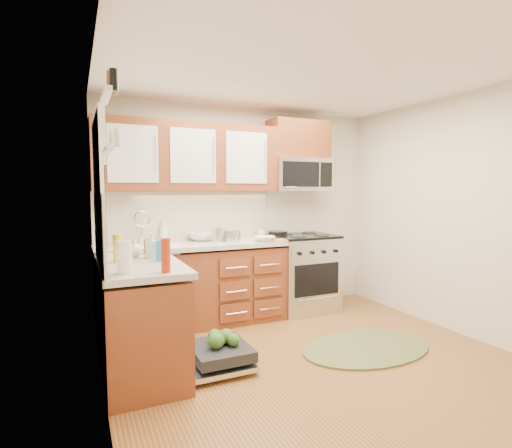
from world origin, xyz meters
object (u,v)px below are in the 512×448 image
microwave (299,175)px  skillet (278,233)px  range (303,272)px  cutting_board (275,240)px  sink (145,258)px  bowl_a (265,239)px  stock_pot (231,236)px  dishwasher (216,357)px  paper_towel_roll (124,257)px  cup (261,233)px  upper_cabinets (189,157)px  rug (366,348)px  bowl_b (201,237)px

microwave → skillet: 0.78m
range → cutting_board: 0.71m
sink → cutting_board: bearing=-8.0°
bowl_a → stock_pot: bearing=155.9°
dishwasher → microwave: bearing=39.1°
microwave → stock_pot: size_ratio=3.54×
microwave → sink: microwave is taller
paper_towel_roll → cup: 2.39m
upper_cabinets → stock_pot: bearing=-21.3°
range → paper_towel_roll: paper_towel_roll is taller
stock_pot → cup: stock_pot is taller
rug → bowl_a: size_ratio=5.56×
rug → skillet: skillet is taller
upper_cabinets → cup: upper_cabinets is taller
skillet → paper_towel_roll: (-2.00, -1.50, 0.07)m
upper_cabinets → sink: (-0.52, -0.16, -1.07)m
sink → bowl_a: bearing=-7.4°
skillet → cup: 0.21m
microwave → cutting_board: microwave is taller
microwave → stock_pot: 1.21m
cutting_board → cup: (0.02, 0.43, 0.04)m
upper_cabinets → sink: bearing=-163.6°
range → paper_towel_roll: 2.71m
upper_cabinets → cup: bearing=4.6°
cutting_board → cup: 0.43m
range → sink: bearing=-179.7°
upper_cabinets → bowl_b: upper_cabinets is taller
cutting_board → bowl_b: bowl_b is taller
range → bowl_a: bearing=-163.9°
dishwasher → cutting_board: (1.04, 0.92, 0.83)m
range → microwave: (0.00, 0.12, 1.23)m
stock_pot → paper_towel_roll: paper_towel_roll is taller
stock_pot → bowl_a: bearing=-24.1°
bowl_a → skillet: bearing=44.0°
cup → sink: bearing=-171.0°
cutting_board → sink: bearing=172.0°
upper_cabinets → skillet: size_ratio=8.63×
paper_towel_roll → cup: paper_towel_roll is taller
sink → bowl_a: bowl_a is taller
bowl_a → range: bearing=16.1°
range → dishwasher: (-1.54, -1.13, -0.38)m
cutting_board → paper_towel_roll: paper_towel_roll is taller
cup → range: bearing=-24.6°
rug → range: bearing=85.8°
stock_pot → cup: bearing=26.4°
paper_towel_roll → bowl_a: bearing=35.1°
stock_pot → bowl_a: stock_pot is taller
upper_cabinets → paper_towel_roll: 1.92m
microwave → stock_pot: (-0.97, -0.14, -0.71)m
sink → bowl_b: bowl_b is taller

